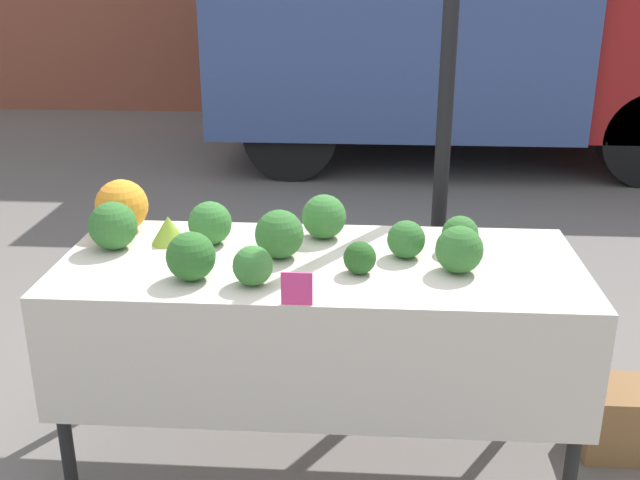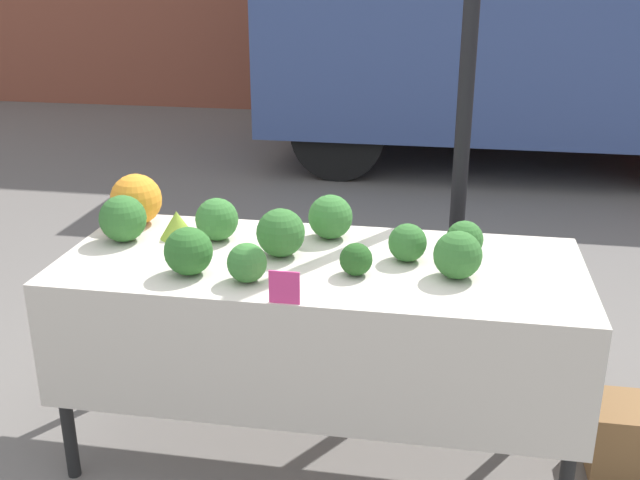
% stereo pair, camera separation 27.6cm
% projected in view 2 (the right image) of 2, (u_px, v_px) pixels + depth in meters
% --- Properties ---
extents(ground_plane, '(40.00, 40.00, 0.00)m').
position_uv_depth(ground_plane, '(320.00, 446.00, 3.08)').
color(ground_plane, slate).
extents(tent_pole, '(0.07, 0.07, 2.46)m').
position_uv_depth(tent_pole, '(464.00, 118.00, 3.27)').
color(tent_pole, black).
rests_on(tent_pole, ground_plane).
extents(parked_truck, '(4.72, 2.22, 2.34)m').
position_uv_depth(parked_truck, '(505.00, 28.00, 7.00)').
color(parked_truck, '#384C84').
rests_on(parked_truck, ground_plane).
extents(market_table, '(1.94, 0.80, 0.83)m').
position_uv_depth(market_table, '(317.00, 293.00, 2.77)').
color(market_table, beige).
rests_on(market_table, ground_plane).
extents(orange_cauliflower, '(0.21, 0.21, 0.21)m').
position_uv_depth(orange_cauliflower, '(136.00, 199.00, 3.14)').
color(orange_cauliflower, orange).
rests_on(orange_cauliflower, market_table).
extents(romanesco_head, '(0.14, 0.14, 0.11)m').
position_uv_depth(romanesco_head, '(177.00, 224.00, 2.99)').
color(romanesco_head, '#93B238').
rests_on(romanesco_head, market_table).
extents(broccoli_head_0, '(0.14, 0.14, 0.14)m').
position_uv_depth(broccoli_head_0, '(247.00, 263.00, 2.58)').
color(broccoli_head_0, '#387533').
rests_on(broccoli_head_0, market_table).
extents(broccoli_head_1, '(0.12, 0.12, 0.12)m').
position_uv_depth(broccoli_head_1, '(356.00, 259.00, 2.64)').
color(broccoli_head_1, '#23511E').
rests_on(broccoli_head_1, market_table).
extents(broccoli_head_2, '(0.14, 0.14, 0.14)m').
position_uv_depth(broccoli_head_2, '(464.00, 239.00, 2.80)').
color(broccoli_head_2, '#336B2D').
rests_on(broccoli_head_2, market_table).
extents(broccoli_head_3, '(0.14, 0.14, 0.14)m').
position_uv_depth(broccoli_head_3, '(407.00, 243.00, 2.76)').
color(broccoli_head_3, '#336B2D').
rests_on(broccoli_head_3, market_table).
extents(broccoli_head_4, '(0.17, 0.17, 0.17)m').
position_uv_depth(broccoli_head_4, '(458.00, 255.00, 2.61)').
color(broccoli_head_4, '#336B2D').
rests_on(broccoli_head_4, market_table).
extents(broccoli_head_5, '(0.17, 0.17, 0.17)m').
position_uv_depth(broccoli_head_5, '(217.00, 219.00, 2.96)').
color(broccoli_head_5, '#387533').
rests_on(broccoli_head_5, market_table).
extents(broccoli_head_6, '(0.18, 0.18, 0.18)m').
position_uv_depth(broccoli_head_6, '(281.00, 233.00, 2.80)').
color(broccoli_head_6, '#336B2D').
rests_on(broccoli_head_6, market_table).
extents(broccoli_head_7, '(0.18, 0.18, 0.18)m').
position_uv_depth(broccoli_head_7, '(329.00, 217.00, 2.98)').
color(broccoli_head_7, '#387533').
rests_on(broccoli_head_7, market_table).
extents(broccoli_head_8, '(0.17, 0.17, 0.17)m').
position_uv_depth(broccoli_head_8, '(188.00, 251.00, 2.64)').
color(broccoli_head_8, '#2D6628').
rests_on(broccoli_head_8, market_table).
extents(broccoli_head_9, '(0.19, 0.19, 0.19)m').
position_uv_depth(broccoli_head_9, '(123.00, 219.00, 2.95)').
color(broccoli_head_9, '#336B2D').
rests_on(broccoli_head_9, market_table).
extents(price_sign, '(0.10, 0.01, 0.11)m').
position_uv_depth(price_sign, '(284.00, 287.00, 2.42)').
color(price_sign, '#E53D84').
rests_on(price_sign, market_table).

